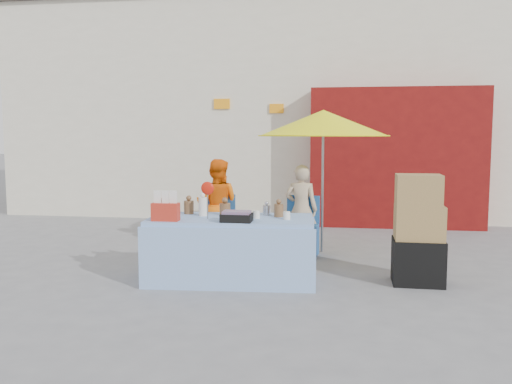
% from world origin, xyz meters
% --- Properties ---
extents(ground, '(80.00, 80.00, 0.00)m').
position_xyz_m(ground, '(0.00, 0.00, 0.00)').
color(ground, slate).
rests_on(ground, ground).
extents(backdrop, '(14.00, 8.00, 7.80)m').
position_xyz_m(backdrop, '(0.52, 7.52, 3.10)').
color(backdrop, silver).
rests_on(backdrop, ground).
extents(market_table, '(2.04, 1.06, 1.20)m').
position_xyz_m(market_table, '(-0.13, -0.03, 0.39)').
color(market_table, '#88A6DA').
rests_on(market_table, ground).
extents(chair_left, '(0.53, 0.52, 0.85)m').
position_xyz_m(chair_left, '(-0.65, 1.44, 0.26)').
color(chair_left, '#205294').
rests_on(chair_left, ground).
extents(chair_right, '(0.53, 0.52, 0.85)m').
position_xyz_m(chair_right, '(0.60, 1.44, 0.26)').
color(chair_right, '#205294').
rests_on(chair_right, ground).
extents(vendor_orange, '(0.73, 0.60, 1.38)m').
position_xyz_m(vendor_orange, '(-0.66, 1.58, 0.69)').
color(vendor_orange, orange).
rests_on(vendor_orange, ground).
extents(vendor_beige, '(0.51, 0.37, 1.30)m').
position_xyz_m(vendor_beige, '(0.59, 1.58, 0.65)').
color(vendor_beige, tan).
rests_on(vendor_beige, ground).
extents(umbrella, '(1.90, 1.90, 2.09)m').
position_xyz_m(umbrella, '(0.89, 1.73, 1.89)').
color(umbrella, gray).
rests_on(umbrella, ground).
extents(box_stack, '(0.59, 0.48, 1.28)m').
position_xyz_m(box_stack, '(2.05, 0.16, 0.59)').
color(box_stack, black).
rests_on(box_stack, ground).
extents(tarp_bundle, '(0.67, 0.54, 0.30)m').
position_xyz_m(tarp_bundle, '(-0.74, 0.25, 0.15)').
color(tarp_bundle, yellow).
rests_on(tarp_bundle, ground).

